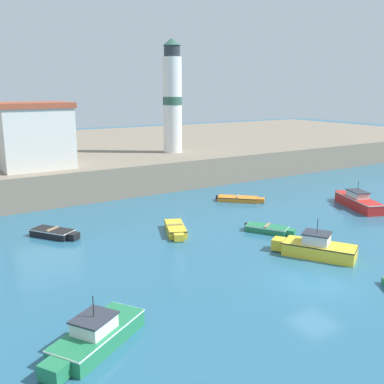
{
  "coord_description": "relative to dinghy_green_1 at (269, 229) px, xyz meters",
  "views": [
    {
      "loc": [
        -17.83,
        -15.56,
        10.33
      ],
      "look_at": [
        1.27,
        14.71,
        2.0
      ],
      "focal_mm": 42.0,
      "sensor_mm": 36.0,
      "label": 1
    }
  ],
  "objects": [
    {
      "name": "motorboat_yellow_7",
      "position": [
        -0.72,
        -5.24,
        0.31
      ],
      "size": [
        3.84,
        5.18,
        2.44
      ],
      "color": "yellow",
      "rests_on": "ground"
    },
    {
      "name": "ground_plane",
      "position": [
        -3.68,
        -8.01,
        -0.25
      ],
      "size": [
        200.0,
        200.0,
        0.0
      ],
      "primitive_type": "plane",
      "color": "#28607F"
    },
    {
      "name": "dinghy_black_4",
      "position": [
        -13.6,
        7.33,
        0.03
      ],
      "size": [
        2.93,
        3.61,
        0.6
      ],
      "color": "black",
      "rests_on": "ground"
    },
    {
      "name": "motorboat_red_3",
      "position": [
        11.29,
        1.04,
        0.33
      ],
      "size": [
        3.51,
        6.2,
        2.39
      ],
      "color": "red",
      "rests_on": "ground"
    },
    {
      "name": "quay_seawall",
      "position": [
        -3.68,
        34.89,
        1.26
      ],
      "size": [
        120.0,
        40.0,
        3.02
      ],
      "primitive_type": "cube",
      "color": "gray",
      "rests_on": "ground"
    },
    {
      "name": "dinghy_orange_6",
      "position": [
        3.89,
        8.44,
        -0.02
      ],
      "size": [
        3.84,
        3.78,
        0.49
      ],
      "color": "orange",
      "rests_on": "ground"
    },
    {
      "name": "motorboat_green_8",
      "position": [
        -16.07,
        -7.57,
        0.25
      ],
      "size": [
        5.11,
        3.88,
        2.27
      ],
      "color": "#237A4C",
      "rests_on": "ground"
    },
    {
      "name": "harbor_shed_near_wharf",
      "position": [
        -11.68,
        19.29,
        5.8
      ],
      "size": [
        6.51,
        5.49,
        6.03
      ],
      "color": "silver",
      "rests_on": "quay_seawall"
    },
    {
      "name": "dinghy_green_1",
      "position": [
        0.0,
        0.0,
        0.0
      ],
      "size": [
        2.72,
        3.58,
        0.54
      ],
      "color": "#237A4C",
      "rests_on": "ground"
    },
    {
      "name": "lighthouse",
      "position": [
        4.32,
        21.54,
        8.9
      ],
      "size": [
        2.19,
        2.19,
        12.66
      ],
      "color": "silver",
      "rests_on": "quay_seawall"
    },
    {
      "name": "dinghy_yellow_2",
      "position": [
        -5.88,
        3.44,
        0.06
      ],
      "size": [
        2.45,
        3.93,
        0.65
      ],
      "color": "yellow",
      "rests_on": "ground"
    }
  ]
}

